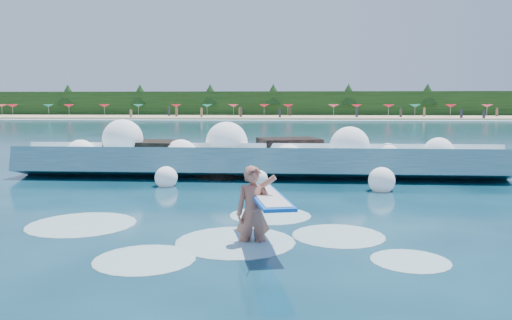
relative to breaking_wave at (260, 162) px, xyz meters
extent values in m
plane|color=#072938|center=(-1.29, -7.07, -0.54)|extent=(200.00, 200.00, 0.00)
cube|color=tan|center=(-1.29, 70.93, -0.34)|extent=(140.00, 20.00, 0.40)
cube|color=silver|center=(-1.29, 59.93, -0.50)|extent=(140.00, 5.00, 0.08)
cube|color=black|center=(-1.29, 80.93, 1.96)|extent=(140.00, 4.00, 5.00)
cube|color=teal|center=(0.00, -0.16, -0.09)|extent=(18.03, 2.74, 1.50)
cube|color=white|center=(0.00, 0.64, 0.36)|extent=(18.03, 1.27, 0.70)
cube|color=black|center=(-4.61, 0.82, -0.03)|extent=(2.95, 2.34, 1.49)
cube|color=black|center=(-1.61, 0.02, -0.14)|extent=(2.61, 2.53, 1.14)
cube|color=black|center=(1.09, 1.22, 0.02)|extent=(2.72, 2.41, 1.60)
imported|color=#A75F4E|center=(0.45, -9.18, 0.07)|extent=(0.74, 0.55, 1.88)
cube|color=blue|center=(0.73, -9.13, 0.40)|extent=(1.14, 2.63, 0.06)
cube|color=white|center=(0.73, -9.13, 0.41)|extent=(0.99, 2.40, 0.06)
cylinder|color=black|center=(0.63, -10.38, -0.09)|extent=(0.01, 0.91, 0.43)
sphere|color=white|center=(-6.87, -0.22, 0.26)|extent=(1.14, 1.14, 1.14)
sphere|color=white|center=(-5.37, 0.26, 0.82)|extent=(1.56, 1.56, 1.56)
sphere|color=white|center=(-3.01, -0.06, 0.19)|extent=(1.31, 1.31, 1.31)
sphere|color=white|center=(-1.35, 0.64, 0.67)|extent=(1.66, 1.66, 1.66)
sphere|color=white|center=(1.09, -0.18, 0.19)|extent=(1.01, 1.01, 1.01)
sphere|color=white|center=(3.33, -0.21, 0.63)|extent=(1.47, 1.47, 1.47)
sphere|color=white|center=(4.83, 0.28, 0.22)|extent=(0.99, 0.99, 0.99)
sphere|color=white|center=(6.61, 0.00, 0.42)|extent=(1.09, 1.09, 1.09)
sphere|color=white|center=(-2.99, -2.48, -0.26)|extent=(0.76, 0.76, 0.76)
sphere|color=white|center=(0.12, -2.28, -0.29)|extent=(0.57, 0.57, 0.57)
sphere|color=white|center=(4.05, -2.90, -0.21)|extent=(0.85, 0.85, 0.85)
ellipsoid|color=silver|center=(0.07, -9.04, -0.54)|extent=(2.44, 2.44, 0.12)
ellipsoid|color=silver|center=(-1.41, -10.27, -0.54)|extent=(1.84, 1.84, 0.09)
ellipsoid|color=silver|center=(2.18, -8.42, -0.54)|extent=(1.97, 1.97, 0.10)
ellipsoid|color=silver|center=(-3.60, -7.84, -0.54)|extent=(2.48, 2.48, 0.12)
ellipsoid|color=silver|center=(0.67, -6.63, -0.54)|extent=(2.04, 2.04, 0.10)
ellipsoid|color=silver|center=(3.29, -10.02, -0.54)|extent=(1.41, 1.41, 0.07)
cone|color=#DD415E|center=(-55.21, 75.25, 1.71)|extent=(2.00, 2.00, 0.50)
cone|color=red|center=(-50.51, 70.87, 1.71)|extent=(2.00, 2.00, 0.50)
cone|color=teal|center=(-45.84, 75.37, 1.71)|extent=(2.00, 2.00, 0.50)
cone|color=red|center=(-40.10, 71.73, 1.71)|extent=(2.00, 2.00, 0.50)
cone|color=red|center=(-33.85, 73.07, 1.71)|extent=(2.00, 2.00, 0.50)
cone|color=teal|center=(-27.96, 75.06, 1.71)|extent=(2.00, 2.00, 0.50)
cone|color=red|center=(-20.53, 74.61, 1.71)|extent=(2.00, 2.00, 0.50)
cone|color=teal|center=(-14.55, 73.97, 1.71)|extent=(2.00, 2.00, 0.50)
cone|color=#DD415E|center=(-9.67, 74.75, 1.71)|extent=(2.00, 2.00, 0.50)
cone|color=red|center=(-3.89, 74.63, 1.71)|extent=(2.00, 2.00, 0.50)
cone|color=red|center=(0.54, 73.12, 1.71)|extent=(2.00, 2.00, 0.50)
cone|color=#DD415E|center=(8.75, 72.21, 1.71)|extent=(2.00, 2.00, 0.50)
cone|color=red|center=(12.84, 72.15, 1.71)|extent=(2.00, 2.00, 0.50)
cone|color=red|center=(18.24, 70.73, 1.71)|extent=(2.00, 2.00, 0.50)
cone|color=teal|center=(23.45, 73.47, 1.71)|extent=(2.00, 2.00, 0.50)
cone|color=red|center=(29.57, 72.97, 1.71)|extent=(2.00, 2.00, 0.50)
cone|color=#DD415E|center=(36.38, 74.25, 1.71)|extent=(2.00, 2.00, 0.50)
cube|color=#3F332D|center=(-18.02, 72.98, 0.65)|extent=(0.35, 0.22, 1.58)
cube|color=#8C664C|center=(22.92, 65.32, 0.57)|extent=(0.35, 0.22, 1.42)
cube|color=#262633|center=(-25.39, 71.50, 0.55)|extent=(0.35, 0.22, 1.39)
cube|color=brown|center=(-18.81, 67.30, 0.62)|extent=(0.35, 0.22, 1.53)
cube|color=#3F332D|center=(30.35, 72.93, 0.59)|extent=(0.35, 0.22, 1.47)
cube|color=#8C664C|center=(-0.60, 71.37, 0.65)|extent=(0.35, 0.22, 1.59)
cube|color=#262633|center=(-51.37, 74.63, 0.62)|extent=(0.35, 0.22, 1.53)
cube|color=brown|center=(24.24, 62.75, 0.30)|extent=(0.35, 0.22, 1.52)
cube|color=#3F332D|center=(-24.84, 68.37, 0.66)|extent=(0.35, 0.22, 1.60)
cube|color=#262633|center=(-30.91, 71.96, 0.54)|extent=(0.35, 0.22, 1.37)
cube|color=#3F332D|center=(10.59, 72.26, 0.62)|extent=(0.35, 0.22, 1.53)
cube|color=#8C664C|center=(1.00, 73.75, 0.54)|extent=(0.35, 0.22, 1.37)
cube|color=#262633|center=(22.02, 73.95, 0.57)|extent=(0.35, 0.22, 1.43)
cube|color=brown|center=(-12.17, 60.99, 0.23)|extent=(0.35, 0.22, 1.39)
cube|color=#3F332D|center=(-54.87, 74.01, 0.58)|extent=(0.35, 0.22, 1.45)
cube|color=#8C664C|center=(-35.54, 68.16, 0.64)|extent=(0.35, 0.22, 1.57)
cube|color=#262633|center=(-24.84, 71.97, 0.54)|extent=(0.35, 0.22, 1.36)
cube|color=brown|center=(-22.75, 62.75, 0.26)|extent=(0.35, 0.22, 1.44)
cube|color=#3F332D|center=(5.37, 69.51, 0.61)|extent=(0.35, 0.22, 1.51)
cube|color=#8C664C|center=(19.41, 66.20, 0.63)|extent=(0.35, 0.22, 1.55)
camera|label=1|loc=(1.18, -18.72, 2.23)|focal=35.00mm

